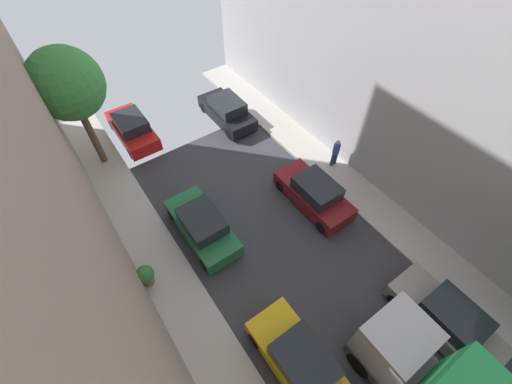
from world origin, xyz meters
TOP-DOWN VIEW (x-y plane):
  - sidewalk_right at (5.00, 0.00)m, footprint 2.00×44.00m
  - parked_car_left_2 at (-2.70, 3.05)m, footprint 1.78×4.20m
  - parked_car_left_3 at (-2.70, 9.93)m, footprint 1.78×4.20m
  - parked_car_left_4 at (-2.70, 18.23)m, footprint 1.78×4.20m
  - parked_car_right_2 at (2.70, 1.04)m, footprint 1.78×4.20m
  - parked_car_right_3 at (2.70, 8.43)m, footprint 1.78×4.20m
  - parked_car_right_4 at (2.70, 16.46)m, footprint 1.78×4.20m
  - pedestrian at (5.31, 9.73)m, footprint 0.40×0.36m
  - street_tree_2 at (-4.87, 17.29)m, footprint 3.30×3.30m
  - potted_plant_2 at (-5.78, 9.14)m, footprint 0.75×0.75m

SIDE VIEW (x-z plane):
  - sidewalk_right at x=5.00m, z-range 0.00..0.15m
  - parked_car_left_2 at x=-2.70m, z-range -0.06..1.50m
  - parked_car_left_3 at x=-2.70m, z-range -0.06..1.50m
  - parked_car_left_4 at x=-2.70m, z-range -0.06..1.50m
  - parked_car_right_2 at x=2.70m, z-range -0.06..1.50m
  - parked_car_right_3 at x=2.70m, z-range -0.06..1.50m
  - parked_car_right_4 at x=2.70m, z-range -0.06..1.50m
  - potted_plant_2 at x=-5.78m, z-range 0.22..1.31m
  - pedestrian at x=5.31m, z-range 0.21..1.93m
  - street_tree_2 at x=-4.87m, z-range 1.68..8.11m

